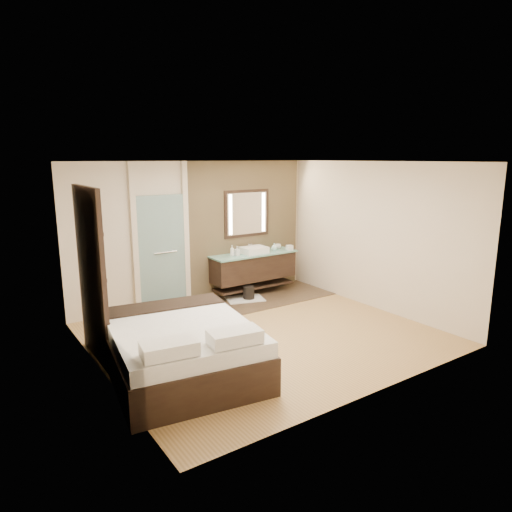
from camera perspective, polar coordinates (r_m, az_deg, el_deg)
floor at (r=7.38m, az=0.95°, el=-9.77°), size 5.00×5.00×0.00m
tile_strip at (r=8.94m, az=-1.83°, el=-5.74°), size 3.80×1.30×0.01m
stone_wall at (r=9.39m, az=-1.31°, el=3.57°), size 2.60×0.08×2.70m
vanity at (r=9.30m, az=-0.31°, el=-1.34°), size 1.85×0.55×0.88m
mirror_unit at (r=9.31m, az=-1.14°, el=5.36°), size 1.06×0.04×0.96m
frosted_door at (r=8.57m, az=-11.71°, el=1.08°), size 1.10×0.12×2.70m
shoji_partition at (r=6.56m, az=-19.83°, el=-2.21°), size 0.06×1.20×2.40m
bed at (r=6.08m, az=-9.30°, el=-11.34°), size 2.04×2.41×0.84m
bath_mat at (r=9.07m, az=-1.38°, el=-5.39°), size 0.83×0.69×0.02m
waste_bin at (r=9.04m, az=-0.91°, el=-4.65°), size 0.23×0.23×0.28m
tissue_box at (r=9.57m, az=4.21°, el=1.06°), size 0.14×0.14×0.10m
soap_bottle_a at (r=8.96m, az=-3.01°, el=0.67°), size 0.09×0.09×0.21m
soap_bottle_b at (r=8.98m, az=-2.38°, el=0.64°), size 0.09×0.09×0.19m
soap_bottle_c at (r=9.50m, az=2.29°, el=1.16°), size 0.14×0.14×0.15m
cup at (r=9.69m, az=2.75°, el=1.22°), size 0.17×0.17×0.10m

